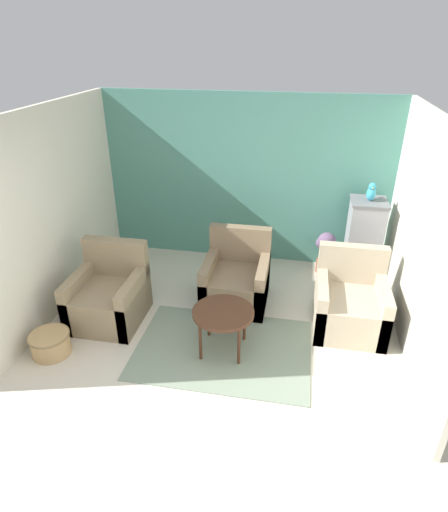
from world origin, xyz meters
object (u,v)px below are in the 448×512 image
armchair_left (109,297)px  armchair_middle (236,281)px  armchair_right (350,305)px  parrot (371,192)px  wicker_basket (50,343)px  potted_plant (326,249)px  birdcage (363,242)px  coffee_table (223,315)px

armchair_left → armchair_middle: bearing=24.5°
armchair_right → parrot: 1.56m
wicker_basket → parrot: bearing=33.2°
armchair_right → potted_plant: size_ratio=1.48×
armchair_right → birdcage: bearing=79.3°
parrot → birdcage: bearing=-90.0°
birdcage → armchair_left: bearing=-153.8°
parrot → potted_plant: size_ratio=0.40×
armchair_middle → parrot: parrot is taller
birdcage → potted_plant: size_ratio=1.92×
potted_plant → wicker_basket: 3.87m
armchair_middle → parrot: 2.11m
armchair_right → parrot: (0.22, 1.16, 1.03)m
coffee_table → parrot: parrot is taller
coffee_table → potted_plant: 2.32m
armchair_right → wicker_basket: armchair_right is taller
parrot → wicker_basket: bearing=-146.8°
armchair_right → armchair_middle: bearing=168.2°
coffee_table → wicker_basket: bearing=-167.6°
armchair_left → potted_plant: 3.12m
parrot → wicker_basket: (-3.48, -2.28, -1.19)m
potted_plant → wicker_basket: (-3.01, -2.43, -0.23)m
armchair_right → coffee_table: bearing=-153.0°
armchair_middle → wicker_basket: bearing=-142.4°
armchair_right → potted_plant: 1.33m
armchair_middle → armchair_left: bearing=-155.5°
parrot → coffee_table: bearing=-130.9°
parrot → armchair_middle: bearing=-152.3°
coffee_table → armchair_left: armchair_left is taller
armchair_left → armchair_middle: 1.62m
coffee_table → armchair_right: armchair_right is taller
armchair_left → armchair_right: bearing=7.3°
armchair_left → potted_plant: (2.63, 1.68, 0.07)m
armchair_left → wicker_basket: 0.86m
birdcage → wicker_basket: size_ratio=2.75×
coffee_table → wicker_basket: (-1.87, -0.41, -0.34)m
coffee_table → potted_plant: potted_plant is taller
potted_plant → wicker_basket: bearing=-141.0°
armchair_left → parrot: (3.11, 1.53, 1.03)m
wicker_basket → birdcage: bearing=33.2°
armchair_right → birdcage: (0.22, 1.15, 0.31)m
birdcage → parrot: parrot is taller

